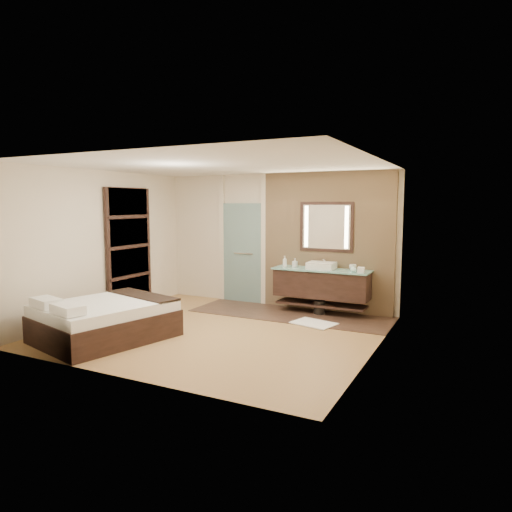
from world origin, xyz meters
The scene contains 15 objects.
floor centered at (0.00, 0.00, 0.00)m, with size 5.00×5.00×0.00m, color #A47D45.
tile_strip centered at (0.60, 1.60, 0.01)m, with size 3.80×1.30×0.01m, color #35231C.
stone_wall centered at (1.10, 2.21, 1.35)m, with size 2.60×0.08×2.70m, color tan.
vanity centered at (1.10, 1.92, 0.58)m, with size 1.85×0.55×0.88m.
mirror_unit centered at (1.10, 2.16, 1.65)m, with size 1.06×0.04×0.96m.
frosted_door centered at (-0.75, 2.20, 1.14)m, with size 1.10×0.12×2.70m.
shoji_partition centered at (-2.43, 0.60, 1.21)m, with size 0.06×1.20×2.40m.
bed centered at (-1.37, -1.16, 0.30)m, with size 1.91×2.18×0.72m.
bath_mat centered at (1.24, 1.12, 0.02)m, with size 0.72×0.50×0.02m, color white.
waste_bin centered at (1.09, 1.85, 0.13)m, with size 0.22×0.22×0.27m, color black.
tissue_box centered at (1.88, 1.77, 0.92)m, with size 0.12×0.12×0.10m, color silver.
soap_bottle_a centered at (0.38, 1.83, 0.98)m, with size 0.08×0.09×0.22m, color silver.
soap_bottle_b centered at (0.55, 1.92, 0.95)m, with size 0.08×0.08×0.17m, color #B2B2B2.
soap_bottle_c centered at (1.74, 1.78, 0.93)m, with size 0.11×0.11×0.14m, color #BBEBE4.
cup centered at (1.66, 2.04, 0.92)m, with size 0.13×0.13×0.10m, color white.
Camera 1 is at (3.80, -6.28, 2.09)m, focal length 32.00 mm.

